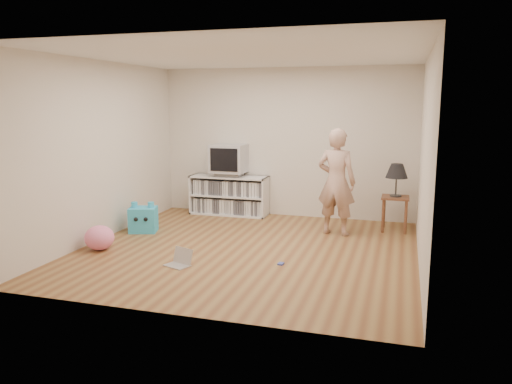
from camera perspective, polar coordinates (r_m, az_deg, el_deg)
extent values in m
plane|color=brown|center=(6.93, -0.96, -6.59)|extent=(4.50, 4.50, 0.00)
cube|color=silver|center=(8.83, 3.45, 5.63)|extent=(4.50, 0.02, 2.60)
cube|color=silver|center=(4.59, -9.51, 1.30)|extent=(4.50, 0.02, 2.60)
cube|color=silver|center=(7.65, -17.31, 4.49)|extent=(0.02, 4.50, 2.60)
cube|color=silver|center=(6.37, 18.73, 3.34)|extent=(0.02, 4.50, 2.60)
cube|color=white|center=(6.66, -1.03, 15.36)|extent=(4.50, 4.50, 0.01)
cube|color=white|center=(9.21, -2.63, -0.14)|extent=(1.40, 0.03, 0.70)
cube|color=white|center=(9.27, -7.06, -0.14)|extent=(0.03, 0.45, 0.70)
cube|color=white|center=(8.81, 1.13, -0.60)|extent=(0.03, 0.45, 0.70)
cube|color=white|center=(9.08, -3.05, -2.45)|extent=(1.40, 0.45, 0.03)
cube|color=white|center=(9.02, -3.07, -0.37)|extent=(1.34, 0.45, 0.03)
cube|color=white|center=(8.96, -3.09, 1.74)|extent=(1.40, 0.45, 0.03)
cube|color=silver|center=(9.02, -3.07, -0.37)|extent=(1.26, 0.36, 0.64)
cube|color=gray|center=(8.95, -3.09, 2.05)|extent=(0.45, 0.35, 0.07)
cube|color=#ACACB1|center=(8.92, -3.11, 3.87)|extent=(0.60, 0.52, 0.50)
cube|color=black|center=(8.67, -3.70, 3.68)|extent=(0.50, 0.01, 0.40)
cylinder|color=brown|center=(8.00, 14.31, -2.69)|extent=(0.04, 0.04, 0.52)
cylinder|color=brown|center=(7.99, 16.75, -2.82)|extent=(0.04, 0.04, 0.52)
cylinder|color=brown|center=(8.33, 14.41, -2.19)|extent=(0.04, 0.04, 0.52)
cylinder|color=brown|center=(8.33, 16.75, -2.31)|extent=(0.04, 0.04, 0.52)
cube|color=brown|center=(8.11, 15.65, -0.60)|extent=(0.42, 0.42, 0.03)
cylinder|color=#333333|center=(8.10, 15.66, -0.41)|extent=(0.18, 0.18, 0.02)
cylinder|color=#333333|center=(8.07, 15.72, 0.79)|extent=(0.02, 0.02, 0.32)
imported|color=tan|center=(7.65, 9.17, 1.14)|extent=(0.66, 0.49, 1.63)
cube|color=silver|center=(6.32, -9.00, -8.31)|extent=(0.36, 0.30, 0.01)
cube|color=silver|center=(6.36, -8.34, -7.21)|extent=(0.30, 0.16, 0.20)
cube|color=black|center=(6.36, -8.34, -7.21)|extent=(0.26, 0.14, 0.16)
cube|color=#4050AD|center=(6.31, 2.85, -8.19)|extent=(0.07, 0.10, 0.02)
cube|color=#2EAFDB|center=(8.01, -12.76, -3.09)|extent=(0.49, 0.43, 0.39)
cylinder|color=#2EAFDB|center=(7.99, -13.73, -1.42)|extent=(0.10, 0.10, 0.09)
cylinder|color=#2EAFDB|center=(7.93, -11.91, -1.43)|extent=(0.10, 0.10, 0.09)
sphere|color=black|center=(7.86, -13.58, -3.06)|extent=(0.06, 0.06, 0.06)
sphere|color=black|center=(7.82, -12.50, -3.07)|extent=(0.06, 0.06, 0.06)
ellipsoid|color=pink|center=(7.20, -17.46, -5.01)|extent=(0.41, 0.41, 0.34)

